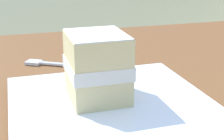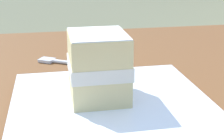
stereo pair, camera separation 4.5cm
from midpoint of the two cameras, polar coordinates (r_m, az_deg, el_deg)
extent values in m
cube|color=white|center=(0.48, 2.75, -6.61)|extent=(0.27, 0.27, 0.01)
cube|color=white|center=(0.47, 2.76, -5.74)|extent=(0.28, 0.28, 0.00)
cube|color=#EAD18C|center=(0.48, 0.37, -2.68)|extent=(0.09, 0.08, 0.04)
cube|color=white|center=(0.47, 0.38, 0.52)|extent=(0.09, 0.08, 0.02)
sphere|color=#B21923|center=(0.48, 4.55, 1.30)|extent=(0.01, 0.01, 0.01)
sphere|color=#B21923|center=(0.50, 3.89, 1.60)|extent=(0.02, 0.02, 0.02)
sphere|color=#B21923|center=(0.49, 4.04, 1.75)|extent=(0.01, 0.01, 0.01)
cube|color=#EAD18C|center=(0.46, 0.39, 3.85)|extent=(0.09, 0.08, 0.04)
cube|color=white|center=(0.46, 0.40, 6.20)|extent=(0.09, 0.08, 0.00)
cylinder|color=silver|center=(0.66, -2.91, 0.90)|extent=(0.08, 0.12, 0.01)
cube|color=silver|center=(0.70, -9.31, 1.67)|extent=(0.04, 0.04, 0.01)
camera|label=1|loc=(0.02, -87.14, 1.01)|focal=53.29mm
camera|label=2|loc=(0.02, 92.86, -1.01)|focal=53.29mm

